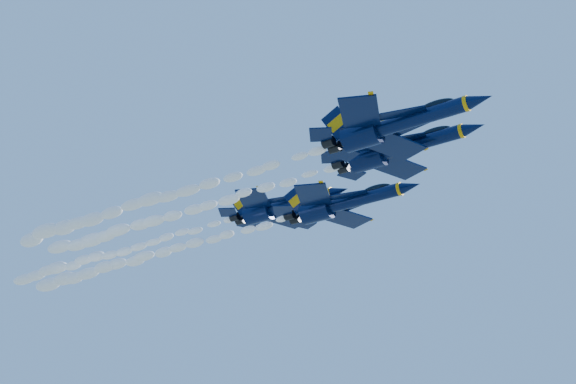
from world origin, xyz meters
The scene contains 8 objects.
jet_lead centered at (13.69, -8.88, 151.99)m, with size 16.34×13.40×6.07m.
smoke_trail_jet_lead centered at (-14.61, -8.88, 151.59)m, with size 42.62×1.82×1.64m, color white.
jet_second centered at (10.77, -1.81, 153.67)m, with size 16.15×13.25×6.00m.
smoke_trail_jet_second centered at (-17.45, -1.81, 153.28)m, with size 42.62×1.80×1.62m, color white.
jet_third centered at (-0.10, 6.67, 153.71)m, with size 17.03×13.97×6.33m.
smoke_trail_jet_third centered at (-28.70, 6.67, 153.31)m, with size 42.62×1.90×1.71m, color white.
jet_fourth centered at (-11.22, 10.88, 157.77)m, with size 17.09×14.02×6.35m.
smoke_trail_jet_fourth centered at (-39.84, 10.88, 157.37)m, with size 42.62×1.90×1.71m, color white.
Camera 1 is at (39.06, -67.23, 114.59)m, focal length 50.00 mm.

